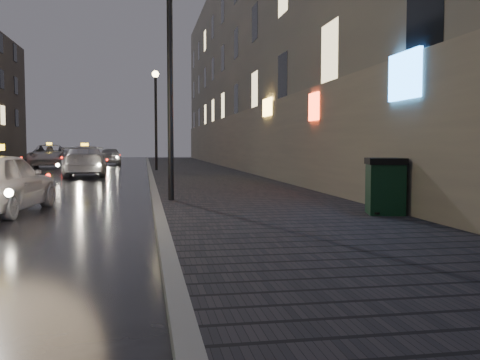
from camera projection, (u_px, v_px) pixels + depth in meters
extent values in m
plane|color=black|center=(48.00, 262.00, 6.77)|extent=(120.00, 120.00, 0.00)
cube|color=black|center=(196.00, 172.00, 28.08)|extent=(4.60, 58.00, 0.15)
cube|color=slate|center=(150.00, 172.00, 27.66)|extent=(0.20, 58.00, 0.15)
cube|color=#605B54|center=(242.00, 62.00, 32.15)|extent=(1.80, 50.00, 13.00)
cylinder|color=black|center=(170.00, 96.00, 12.82)|extent=(0.14, 0.14, 5.00)
cylinder|color=black|center=(156.00, 123.00, 28.53)|extent=(0.14, 0.14, 5.00)
sphere|color=#FFD88C|center=(155.00, 74.00, 28.36)|extent=(0.36, 0.36, 0.36)
cube|color=black|center=(385.00, 189.00, 10.32)|extent=(0.80, 0.80, 0.96)
cube|color=black|center=(386.00, 161.00, 10.29)|extent=(0.87, 0.87, 0.12)
imported|color=white|center=(85.00, 161.00, 25.78)|extent=(2.39, 5.11, 1.44)
imported|color=silver|center=(49.00, 156.00, 36.10)|extent=(3.04, 5.69, 1.52)
imported|color=#9A9AA2|center=(110.00, 156.00, 40.09)|extent=(1.98, 4.02, 1.32)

